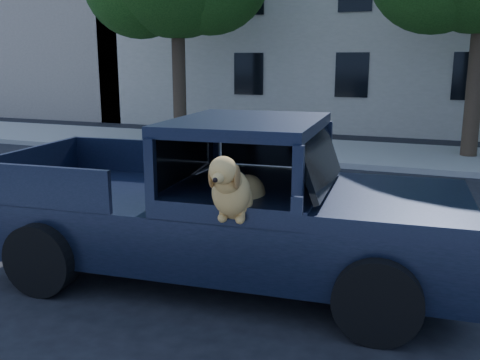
# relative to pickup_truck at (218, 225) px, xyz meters

# --- Properties ---
(ground) EXTENTS (120.00, 120.00, 0.00)m
(ground) POSITION_rel_pickup_truck_xyz_m (-1.80, 0.39, -0.70)
(ground) COLOR black
(ground) RESTS_ON ground
(far_sidewalk) EXTENTS (60.00, 4.00, 0.15)m
(far_sidewalk) POSITION_rel_pickup_truck_xyz_m (-1.80, 9.59, -0.63)
(far_sidewalk) COLOR gray
(far_sidewalk) RESTS_ON ground
(lane_stripes) EXTENTS (21.60, 0.14, 0.01)m
(lane_stripes) POSITION_rel_pickup_truck_xyz_m (0.20, 3.79, -0.69)
(lane_stripes) COLOR silver
(lane_stripes) RESTS_ON ground
(building_main) EXTENTS (26.00, 6.00, 9.00)m
(building_main) POSITION_rel_pickup_truck_xyz_m (1.20, 16.89, 3.80)
(building_main) COLOR beige
(building_main) RESTS_ON ground
(building_left) EXTENTS (12.00, 6.00, 8.00)m
(building_left) POSITION_rel_pickup_truck_xyz_m (-16.80, 16.89, 3.30)
(building_left) COLOR tan
(building_left) RESTS_ON ground
(pickup_truck) EXTENTS (5.95, 3.12, 2.07)m
(pickup_truck) POSITION_rel_pickup_truck_xyz_m (0.00, 0.00, 0.00)
(pickup_truck) COLOR black
(pickup_truck) RESTS_ON ground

